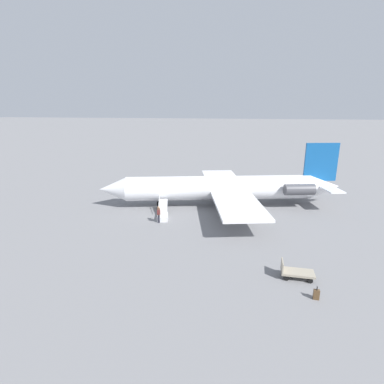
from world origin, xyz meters
TOP-DOWN VIEW (x-y plane):
  - ground_plane at (0.00, 0.00)m, footprint 600.00×600.00m
  - airplane_main at (-0.93, -0.24)m, footprint 28.42×21.63m
  - boarding_stairs at (5.38, 5.44)m, footprint 1.99×4.14m
  - passenger at (5.39, 6.80)m, footprint 0.40×0.56m
  - luggage_cart at (-6.97, 14.90)m, footprint 2.21×1.12m
  - suitcase at (-7.91, 17.13)m, footprint 0.37×0.23m

SIDE VIEW (x-z plane):
  - ground_plane at x=0.00m, z-range 0.00..0.00m
  - suitcase at x=-7.91m, z-range -0.11..0.77m
  - boarding_stairs at x=5.38m, z-range -0.51..1.29m
  - luggage_cart at x=-6.97m, z-range -0.15..1.07m
  - passenger at x=5.39m, z-range 0.13..1.87m
  - airplane_main at x=-0.93m, z-range -1.48..5.93m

